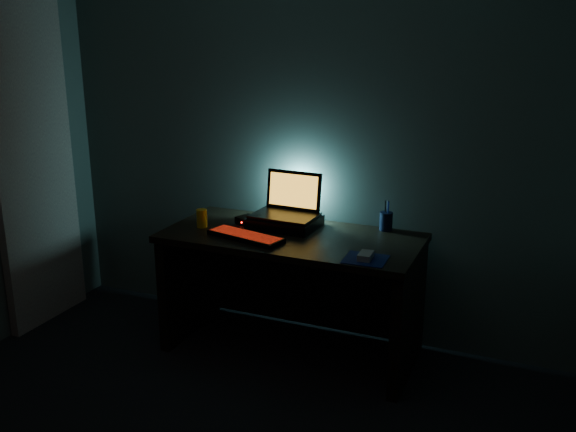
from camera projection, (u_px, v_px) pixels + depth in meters
The scene contains 11 objects.
room at pixel (108, 232), 2.17m from camera, with size 3.50×4.00×2.50m.
desk at pixel (295, 273), 3.86m from camera, with size 1.50×0.70×0.75m.
curtain at pixel (32, 152), 4.09m from camera, with size 0.06×0.65×2.30m, color beige.
riser at pixel (285, 222), 3.88m from camera, with size 0.40×0.30×0.06m, color black.
laptop at pixel (288, 206), 3.90m from camera, with size 0.39×0.30×0.26m.
keyboard at pixel (246, 236), 3.67m from camera, with size 0.49×0.25×0.03m.
mousepad at pixel (366, 259), 3.34m from camera, with size 0.22×0.20×0.00m, color #0B184E.
mouse at pixel (366, 256), 3.34m from camera, with size 0.07×0.11×0.03m, color gray.
pen_cup at pixel (386, 221), 3.81m from camera, with size 0.08×0.08×0.11m, color black.
juice_glass at pixel (202, 218), 3.87m from camera, with size 0.06×0.06×0.11m, color #D79C0B.
router at pixel (249, 221), 3.93m from camera, with size 0.17×0.15×0.05m.
Camera 1 is at (1.36, -1.66, 1.92)m, focal length 40.00 mm.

